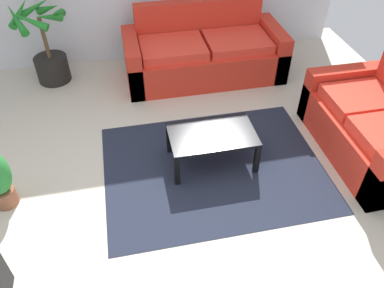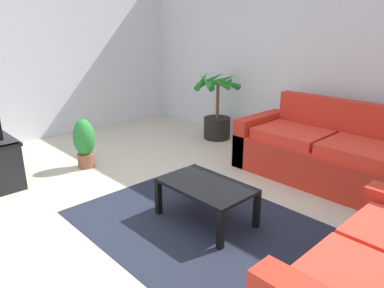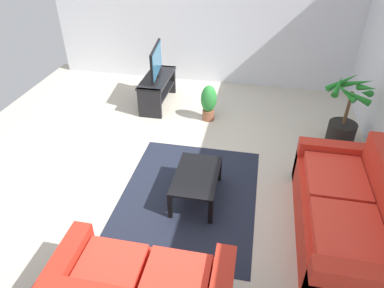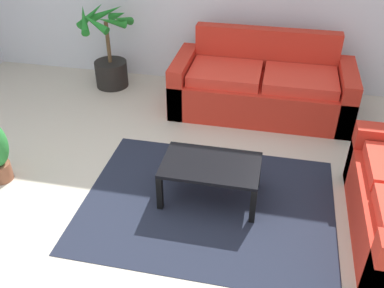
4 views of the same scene
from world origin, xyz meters
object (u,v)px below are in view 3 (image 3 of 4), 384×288
coffee_table (197,178)px  potted_palm (345,118)px  potted_plant_small (209,102)px  tv (156,61)px  tv_stand (158,87)px  couch_main (346,216)px

coffee_table → potted_palm: (-1.69, 1.96, 0.10)m
coffee_table → potted_palm: size_ratio=0.80×
potted_plant_small → coffee_table: bearing=4.6°
tv → coffee_table: 2.70m
coffee_table → potted_plant_small: 1.99m
tv → potted_plant_small: size_ratio=1.45×
tv → coffee_table: bearing=26.1°
tv_stand → potted_plant_small: potted_plant_small is taller
tv_stand → coffee_table: bearing=26.1°
tv_stand → coffee_table: size_ratio=1.30×
tv → potted_palm: bearing=77.5°
potted_palm → potted_plant_small: (-0.30, -2.12, -0.08)m
couch_main → tv: (-2.69, -2.86, 0.53)m
coffee_table → potted_palm: potted_palm is taller
couch_main → potted_plant_small: 2.96m
potted_palm → potted_plant_small: potted_palm is taller
couch_main → potted_plant_small: couch_main is taller
potted_plant_small → tv: bearing=-111.3°
tv → coffee_table: tv is taller
tv → potted_palm: tv is taller
couch_main → potted_palm: (-1.99, 0.26, 0.12)m
couch_main → potted_palm: bearing=172.5°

